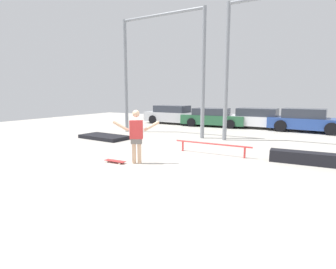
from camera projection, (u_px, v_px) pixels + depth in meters
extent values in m
plane|color=#B2ADA3|center=(157.00, 164.00, 8.59)|extent=(36.00, 36.00, 0.00)
cylinder|color=#DBAD89|center=(134.00, 151.00, 8.57)|extent=(0.13, 0.13, 0.83)
cylinder|color=#DBAD89|center=(139.00, 151.00, 8.57)|extent=(0.13, 0.13, 0.83)
cube|color=slate|center=(136.00, 141.00, 8.52)|extent=(0.41, 0.35, 0.18)
cube|color=#DB3838|center=(136.00, 130.00, 8.46)|extent=(0.47, 0.39, 0.60)
sphere|color=#DBAD89|center=(136.00, 114.00, 8.38)|extent=(0.23, 0.23, 0.23)
cylinder|color=#DBAD89|center=(121.00, 126.00, 8.44)|extent=(0.50, 0.34, 0.36)
cylinder|color=#DBAD89|center=(152.00, 126.00, 8.44)|extent=(0.50, 0.34, 0.36)
cube|color=red|center=(115.00, 161.00, 8.68)|extent=(0.77, 0.24, 0.01)
cylinder|color=silver|center=(123.00, 162.00, 8.67)|extent=(0.06, 0.03, 0.05)
cylinder|color=silver|center=(119.00, 164.00, 8.48)|extent=(0.06, 0.03, 0.05)
cylinder|color=silver|center=(111.00, 160.00, 8.90)|extent=(0.06, 0.03, 0.05)
cylinder|color=silver|center=(107.00, 162.00, 8.71)|extent=(0.06, 0.03, 0.05)
cube|color=black|center=(312.00, 159.00, 8.47)|extent=(2.55, 0.61, 0.39)
cube|color=black|center=(104.00, 137.00, 13.42)|extent=(2.64, 1.46, 0.18)
cylinder|color=red|center=(212.00, 144.00, 9.87)|extent=(2.99, 0.08, 0.06)
cylinder|color=red|center=(183.00, 146.00, 10.50)|extent=(0.07, 0.07, 0.41)
cylinder|color=red|center=(245.00, 153.00, 9.31)|extent=(0.07, 0.07, 0.41)
cylinder|color=gray|center=(126.00, 77.00, 15.45)|extent=(0.20, 0.20, 6.48)
cylinder|color=gray|center=(203.00, 74.00, 13.11)|extent=(0.20, 0.20, 6.48)
cylinder|color=gray|center=(161.00, 15.00, 13.80)|extent=(4.88, 0.16, 0.16)
cylinder|color=gray|center=(226.00, 73.00, 12.54)|extent=(0.20, 0.20, 6.48)
cube|color=#B7BABF|center=(174.00, 117.00, 20.14)|extent=(4.64, 1.82, 0.72)
cube|color=#2D333D|center=(172.00, 109.00, 20.14)|extent=(2.57, 1.62, 0.51)
cylinder|color=black|center=(195.00, 120.00, 20.14)|extent=(0.65, 0.24, 0.64)
cylinder|color=black|center=(186.00, 121.00, 18.76)|extent=(0.65, 0.24, 0.64)
cylinder|color=black|center=(164.00, 118.00, 21.59)|extent=(0.65, 0.24, 0.64)
cylinder|color=black|center=(153.00, 120.00, 20.21)|extent=(0.65, 0.24, 0.64)
cube|color=#28603D|center=(213.00, 119.00, 18.56)|extent=(4.51, 2.05, 0.64)
cube|color=#2D333D|center=(211.00, 111.00, 18.55)|extent=(2.53, 1.75, 0.47)
cylinder|color=black|center=(235.00, 122.00, 18.78)|extent=(0.62, 0.27, 0.60)
cylinder|color=black|center=(230.00, 124.00, 17.28)|extent=(0.62, 0.27, 0.60)
cylinder|color=black|center=(199.00, 120.00, 19.89)|extent=(0.62, 0.27, 0.60)
cylinder|color=black|center=(191.00, 122.00, 18.40)|extent=(0.62, 0.27, 0.60)
cube|color=white|center=(260.00, 121.00, 17.44)|extent=(4.57, 1.87, 0.63)
cube|color=#2D333D|center=(257.00, 112.00, 17.44)|extent=(2.52, 1.69, 0.51)
cylinder|color=black|center=(284.00, 123.00, 17.52)|extent=(0.70, 0.23, 0.69)
cylinder|color=black|center=(281.00, 126.00, 16.02)|extent=(0.70, 0.23, 0.69)
cylinder|color=black|center=(242.00, 121.00, 18.91)|extent=(0.70, 0.23, 0.69)
cylinder|color=black|center=(235.00, 123.00, 17.42)|extent=(0.70, 0.23, 0.69)
cube|color=#284793|center=(307.00, 123.00, 15.84)|extent=(4.36, 2.08, 0.65)
cube|color=#2D333D|center=(304.00, 113.00, 15.84)|extent=(2.44, 1.81, 0.56)
cylinder|color=black|center=(332.00, 126.00, 15.88)|extent=(0.72, 0.27, 0.71)
cylinder|color=black|center=(331.00, 129.00, 14.43)|extent=(0.72, 0.27, 0.71)
cylinder|color=black|center=(285.00, 123.00, 17.30)|extent=(0.72, 0.27, 0.71)
cylinder|color=black|center=(280.00, 126.00, 15.85)|extent=(0.72, 0.27, 0.71)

